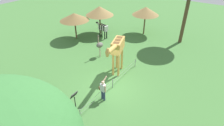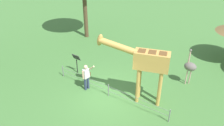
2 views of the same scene
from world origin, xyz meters
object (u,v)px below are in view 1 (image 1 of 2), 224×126
at_px(shade_hut_far, 74,17).
at_px(shade_hut_aside, 146,11).
at_px(visitor, 103,89).
at_px(zebra, 103,28).
at_px(info_sign, 74,97).
at_px(giraffe, 117,49).
at_px(ostrich, 100,45).
at_px(shade_hut_near, 100,11).

distance_m(shade_hut_far, shade_hut_aside, 8.01).
relative_size(visitor, shade_hut_aside, 0.52).
xyz_separation_m(visitor, zebra, (-8.19, -6.15, 0.26)).
bearing_deg(info_sign, shade_hut_aside, -172.54).
bearing_deg(shade_hut_aside, visitor, 13.13).
xyz_separation_m(giraffe, ostrich, (-1.50, -2.88, -1.14)).
height_order(shade_hut_far, info_sign, shade_hut_far).
height_order(visitor, zebra, visitor).
bearing_deg(shade_hut_aside, info_sign, 7.46).
bearing_deg(shade_hut_near, giraffe, 46.40).
bearing_deg(shade_hut_far, info_sign, 43.33).
relative_size(zebra, shade_hut_far, 0.57).
height_order(visitor, shade_hut_aside, shade_hut_aside).
bearing_deg(zebra, shade_hut_aside, 137.46).
bearing_deg(shade_hut_aside, giraffe, 11.82).
bearing_deg(visitor, zebra, -143.10).
bearing_deg(zebra, shade_hut_far, -52.09).
xyz_separation_m(ostrich, info_sign, (6.25, 2.81, -0.23)).
bearing_deg(ostrich, info_sign, 24.20).
relative_size(giraffe, info_sign, 2.77).
xyz_separation_m(giraffe, shade_hut_aside, (-8.78, -1.84, 0.43)).
bearing_deg(shade_hut_far, shade_hut_aside, 133.86).
bearing_deg(shade_hut_far, ostrich, 69.80).
height_order(ostrich, shade_hut_aside, shade_hut_aside).
distance_m(zebra, info_sign, 11.12).
bearing_deg(visitor, shade_hut_near, -141.57).
distance_m(ostrich, shade_hut_near, 5.74).
distance_m(shade_hut_near, shade_hut_far, 3.02).
xyz_separation_m(giraffe, shade_hut_near, (-5.91, -6.20, 0.44)).
relative_size(shade_hut_far, info_sign, 2.41).
relative_size(giraffe, zebra, 2.00).
relative_size(giraffe, visitor, 2.18).
height_order(shade_hut_near, info_sign, shade_hut_near).
bearing_deg(info_sign, visitor, 149.12).
bearing_deg(shade_hut_far, shade_hut_near, 152.18).
distance_m(shade_hut_far, info_sign, 11.10).
bearing_deg(zebra, ostrich, 33.02).
height_order(giraffe, zebra, giraffe).
relative_size(zebra, ostrich, 0.81).
xyz_separation_m(shade_hut_aside, info_sign, (13.54, 1.77, -1.80)).
xyz_separation_m(zebra, info_sign, (9.86, 5.15, -0.21)).
bearing_deg(giraffe, shade_hut_near, -133.60).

